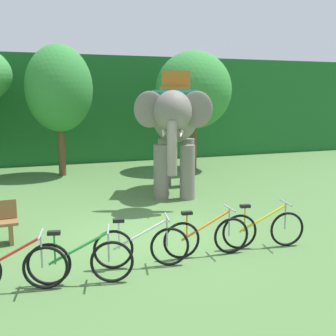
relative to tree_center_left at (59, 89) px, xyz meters
The scene contains 10 objects.
ground_plane 8.60m from the tree_center_left, 83.20° to the right, with size 80.00×80.00×0.00m, color #4C753D.
foliage_hedge 5.69m from the tree_center_left, 80.36° to the left, with size 36.00×6.00×4.75m, color #1E6028.
tree_center_left is the anchor object (origin of this frame).
tree_far_left 5.21m from the tree_center_left, ahead, with size 3.04×3.04×4.76m.
elephant 5.37m from the tree_center_left, 56.58° to the right, with size 2.91×4.19×3.78m.
bike_red 10.22m from the tree_center_left, 100.51° to the right, with size 1.69×0.52×0.92m.
bike_green 10.18m from the tree_center_left, 94.41° to the right, with size 1.67×0.59×0.92m.
bike_white 9.85m from the tree_center_left, 87.77° to the right, with size 1.68×0.55×0.92m.
bike_orange 9.90m from the tree_center_left, 79.83° to the right, with size 1.71×0.52×0.92m.
bike_yellow 10.17m from the tree_center_left, 72.51° to the right, with size 1.69×0.52×0.92m.
Camera 1 is at (-2.56, -8.38, 3.03)m, focal length 45.28 mm.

